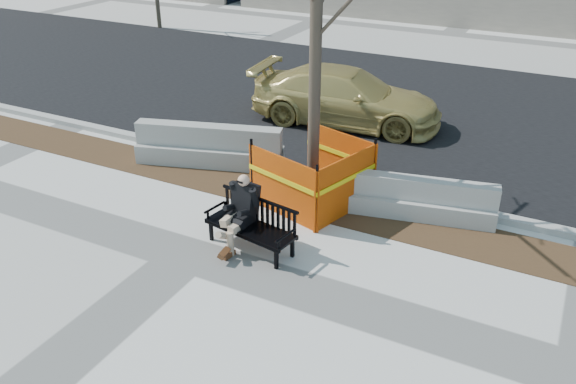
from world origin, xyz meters
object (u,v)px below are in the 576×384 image
at_px(seated_man, 243,242).
at_px(jersey_barrier_right, 418,216).
at_px(jersey_barrier_left, 210,164).
at_px(sedan, 345,123).
at_px(bench, 251,248).
at_px(tree_fence, 312,201).

xyz_separation_m(seated_man, jersey_barrier_right, (2.44, 2.29, 0.00)).
bearing_deg(jersey_barrier_left, seated_man, -63.41).
relative_size(sedan, jersey_barrier_right, 1.76).
xyz_separation_m(bench, tree_fence, (0.21, 2.01, 0.00)).
distance_m(bench, tree_fence, 2.02).
bearing_deg(jersey_barrier_left, bench, -61.76).
height_order(seated_man, tree_fence, tree_fence).
bearing_deg(seated_man, bench, -10.79).
bearing_deg(seated_man, sedan, 105.69).
bearing_deg(seated_man, jersey_barrier_right, 52.98).
height_order(bench, seated_man, seated_man).
xyz_separation_m(seated_man, sedan, (-0.63, 6.20, 0.00)).
bearing_deg(jersey_barrier_left, sedan, 49.00).
relative_size(bench, jersey_barrier_right, 0.60).
height_order(tree_fence, sedan, tree_fence).
bearing_deg(bench, tree_fence, 93.90).
height_order(seated_man, jersey_barrier_left, seated_man).
xyz_separation_m(sedan, jersey_barrier_right, (3.07, -3.91, 0.00)).
height_order(seated_man, jersey_barrier_right, seated_man).
relative_size(seated_man, tree_fence, 0.19).
bearing_deg(sedan, jersey_barrier_left, 150.20).
height_order(tree_fence, jersey_barrier_left, tree_fence).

